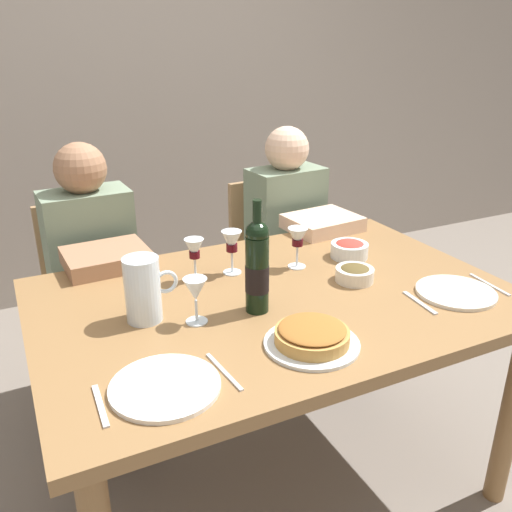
% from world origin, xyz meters
% --- Properties ---
extents(ground_plane, '(8.00, 8.00, 0.00)m').
position_xyz_m(ground_plane, '(0.00, 0.00, 0.00)').
color(ground_plane, slate).
extents(back_wall, '(8.00, 0.10, 2.80)m').
position_xyz_m(back_wall, '(0.00, 1.95, 1.40)').
color(back_wall, '#A3998E').
rests_on(back_wall, ground).
extents(dining_table, '(1.50, 1.00, 0.76)m').
position_xyz_m(dining_table, '(0.00, 0.00, 0.67)').
color(dining_table, olive).
rests_on(dining_table, ground).
extents(wine_bottle, '(0.07, 0.07, 0.35)m').
position_xyz_m(wine_bottle, '(-0.10, -0.06, 0.90)').
color(wine_bottle, black).
rests_on(wine_bottle, dining_table).
extents(water_pitcher, '(0.16, 0.10, 0.19)m').
position_xyz_m(water_pitcher, '(-0.42, 0.03, 0.85)').
color(water_pitcher, silver).
rests_on(water_pitcher, dining_table).
extents(baked_tart, '(0.26, 0.26, 0.06)m').
position_xyz_m(baked_tart, '(-0.06, -0.31, 0.79)').
color(baked_tart, silver).
rests_on(baked_tart, dining_table).
extents(salad_bowl, '(0.14, 0.14, 0.07)m').
position_xyz_m(salad_bowl, '(0.40, 0.16, 0.79)').
color(salad_bowl, silver).
rests_on(salad_bowl, dining_table).
extents(olive_bowl, '(0.13, 0.13, 0.06)m').
position_xyz_m(olive_bowl, '(0.29, -0.02, 0.79)').
color(olive_bowl, silver).
rests_on(olive_bowl, dining_table).
extents(wine_glass_left_diner, '(0.07, 0.07, 0.15)m').
position_xyz_m(wine_glass_left_diner, '(0.17, 0.17, 0.87)').
color(wine_glass_left_diner, silver).
rests_on(wine_glass_left_diner, dining_table).
extents(wine_glass_right_diner, '(0.07, 0.07, 0.14)m').
position_xyz_m(wine_glass_right_diner, '(-0.29, -0.05, 0.86)').
color(wine_glass_right_diner, silver).
rests_on(wine_glass_right_diner, dining_table).
extents(wine_glass_centre, '(0.07, 0.07, 0.15)m').
position_xyz_m(wine_glass_centre, '(-0.06, 0.22, 0.87)').
color(wine_glass_centre, silver).
rests_on(wine_glass_centre, dining_table).
extents(wine_glass_spare, '(0.07, 0.07, 0.15)m').
position_xyz_m(wine_glass_spare, '(-0.19, 0.23, 0.87)').
color(wine_glass_spare, silver).
rests_on(wine_glass_spare, dining_table).
extents(dinner_plate_left_setting, '(0.26, 0.26, 0.01)m').
position_xyz_m(dinner_plate_left_setting, '(-0.47, -0.32, 0.77)').
color(dinner_plate_left_setting, white).
rests_on(dinner_plate_left_setting, dining_table).
extents(dinner_plate_right_setting, '(0.25, 0.25, 0.01)m').
position_xyz_m(dinner_plate_right_setting, '(0.52, -0.24, 0.77)').
color(dinner_plate_right_setting, silver).
rests_on(dinner_plate_right_setting, dining_table).
extents(fork_left_setting, '(0.02, 0.16, 0.00)m').
position_xyz_m(fork_left_setting, '(-0.62, -0.32, 0.76)').
color(fork_left_setting, silver).
rests_on(fork_left_setting, dining_table).
extents(knife_left_setting, '(0.03, 0.18, 0.00)m').
position_xyz_m(knife_left_setting, '(-0.32, -0.32, 0.76)').
color(knife_left_setting, silver).
rests_on(knife_left_setting, dining_table).
extents(knife_right_setting, '(0.03, 0.18, 0.00)m').
position_xyz_m(knife_right_setting, '(0.67, -0.24, 0.76)').
color(knife_right_setting, silver).
rests_on(knife_right_setting, dining_table).
extents(spoon_right_setting, '(0.03, 0.16, 0.00)m').
position_xyz_m(spoon_right_setting, '(0.37, -0.24, 0.76)').
color(spoon_right_setting, silver).
rests_on(spoon_right_setting, dining_table).
extents(chair_left, '(0.42, 0.42, 0.87)m').
position_xyz_m(chair_left, '(-0.45, 0.88, 0.50)').
color(chair_left, '#9E7A51').
rests_on(chair_left, ground).
extents(diner_left, '(0.35, 0.51, 1.16)m').
position_xyz_m(diner_left, '(-0.44, 0.65, 0.62)').
color(diner_left, gray).
rests_on(diner_left, ground).
extents(chair_right, '(0.43, 0.43, 0.87)m').
position_xyz_m(chair_right, '(0.44, 0.87, 0.50)').
color(chair_right, '#9E7A51').
rests_on(chair_right, ground).
extents(diner_right, '(0.37, 0.53, 1.16)m').
position_xyz_m(diner_right, '(0.46, 0.64, 0.62)').
color(diner_right, gray).
rests_on(diner_right, ground).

